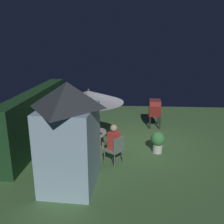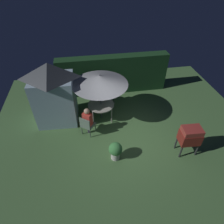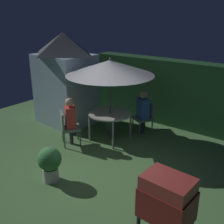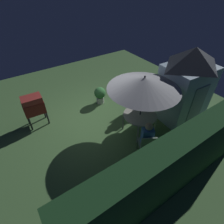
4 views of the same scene
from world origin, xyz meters
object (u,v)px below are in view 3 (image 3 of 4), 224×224
bbq_grill (167,200)px  chair_near_shed (67,126)px  chair_far_side (145,116)px  patio_table (110,115)px  person_in_blue (143,107)px  potted_plant_by_shed (50,162)px  patio_umbrella (110,68)px  garden_shed (65,78)px  person_in_red (70,116)px

bbq_grill → chair_near_shed: size_ratio=1.33×
bbq_grill → chair_far_side: (-2.32, 3.35, -0.33)m
patio_table → person_in_blue: (0.48, 0.87, 0.09)m
chair_far_side → potted_plant_by_shed: 3.23m
patio_umbrella → bbq_grill: size_ratio=1.86×
chair_far_side → garden_shed: bearing=-162.8°
chair_near_shed → patio_table: bearing=53.0°
garden_shed → patio_table: bearing=-6.3°
patio_umbrella → potted_plant_by_shed: (0.22, -2.27, -1.54)m
potted_plant_by_shed → patio_umbrella: bearing=95.6°
chair_near_shed → bbq_grill: bearing=-23.1°
bbq_grill → person_in_blue: (-2.37, 3.28, -0.06)m
bbq_grill → chair_near_shed: bbq_grill is taller
garden_shed → bbq_grill: size_ratio=2.27×
garden_shed → chair_far_side: size_ratio=3.03×
potted_plant_by_shed → garden_shed: bearing=130.1°
potted_plant_by_shed → person_in_blue: bearing=85.3°
patio_table → chair_far_side: chair_far_side is taller
chair_far_side → potted_plant_by_shed: (-0.30, -3.22, -0.10)m
garden_shed → bbq_grill: garden_shed is taller
person_in_red → person_in_blue: 2.04m
garden_shed → chair_near_shed: (1.18, -1.11, -0.87)m
bbq_grill → potted_plant_by_shed: size_ratio=1.62×
person_in_red → chair_near_shed: bearing=-127.0°
chair_far_side → patio_umbrella: bearing=-119.0°
patio_umbrella → person_in_red: 1.58m
bbq_grill → patio_umbrella: bearing=139.8°
patio_table → garden_shed: bearing=173.7°
patio_table → chair_near_shed: bearing=-127.0°
chair_far_side → person_in_red: person_in_red is taller
patio_umbrella → chair_near_shed: patio_umbrella is taller
bbq_grill → person_in_blue: size_ratio=0.95×
patio_table → person_in_red: bearing=-127.0°
patio_umbrella → person_in_blue: patio_umbrella is taller
person_in_red → chair_far_side: bearing=57.1°
chair_far_side → chair_near_shed: bearing=-123.1°
bbq_grill → person_in_red: 3.82m
potted_plant_by_shed → person_in_blue: person_in_blue is taller
patio_table → chair_far_side: size_ratio=1.25×
person_in_blue → garden_shed: bearing=-164.1°
chair_far_side → person_in_blue: bearing=-119.0°
bbq_grill → person_in_blue: 4.04m
patio_umbrella → person_in_red: patio_umbrella is taller
chair_near_shed → person_in_red: size_ratio=0.71×
garden_shed → chair_near_shed: 1.84m
patio_table → potted_plant_by_shed: (0.22, -2.27, -0.27)m
chair_near_shed → garden_shed: bearing=136.7°
patio_umbrella → bbq_grill: 3.89m
patio_umbrella → person_in_blue: size_ratio=1.77×
garden_shed → chair_near_shed: garden_shed is taller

